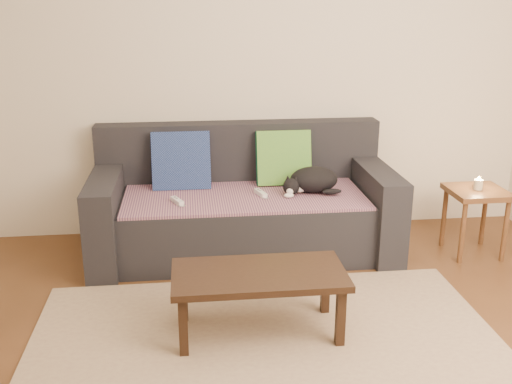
% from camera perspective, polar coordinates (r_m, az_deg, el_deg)
% --- Properties ---
extents(ground, '(4.50, 4.50, 0.00)m').
position_cam_1_polar(ground, '(3.03, 1.75, -17.13)').
color(ground, brown).
rests_on(ground, ground).
extents(back_wall, '(4.50, 0.04, 2.60)m').
position_cam_1_polar(back_wall, '(4.49, -1.85, 12.30)').
color(back_wall, beige).
rests_on(back_wall, ground).
extents(sofa, '(2.10, 0.94, 0.87)m').
position_cam_1_polar(sofa, '(4.28, -1.24, -1.57)').
color(sofa, '#232328').
rests_on(sofa, ground).
extents(throw_blanket, '(1.66, 0.74, 0.02)m').
position_cam_1_polar(throw_blanket, '(4.16, -1.13, -0.42)').
color(throw_blanket, '#4B2A50').
rests_on(throw_blanket, sofa).
extents(cushion_navy, '(0.41, 0.21, 0.43)m').
position_cam_1_polar(cushion_navy, '(4.33, -7.14, 2.96)').
color(cushion_navy, navy).
rests_on(cushion_navy, throw_blanket).
extents(cushion_green, '(0.40, 0.19, 0.41)m').
position_cam_1_polar(cushion_green, '(4.39, 2.63, 3.27)').
color(cushion_green, '#0D573C').
rests_on(cushion_green, throw_blanket).
extents(cat, '(0.44, 0.33, 0.18)m').
position_cam_1_polar(cat, '(4.22, 5.35, 1.12)').
color(cat, black).
rests_on(cat, throw_blanket).
extents(wii_remote_a, '(0.09, 0.15, 0.03)m').
position_cam_1_polar(wii_remote_a, '(4.02, -7.51, -0.86)').
color(wii_remote_a, white).
rests_on(wii_remote_a, throw_blanket).
extents(wii_remote_b, '(0.08, 0.15, 0.03)m').
position_cam_1_polar(wii_remote_b, '(4.15, 0.45, -0.12)').
color(wii_remote_b, white).
rests_on(wii_remote_b, throw_blanket).
extents(side_table, '(0.38, 0.38, 0.48)m').
position_cam_1_polar(side_table, '(4.45, 20.25, -0.79)').
color(side_table, brown).
rests_on(side_table, ground).
extents(candle, '(0.06, 0.06, 0.09)m').
position_cam_1_polar(candle, '(4.42, 20.41, 0.70)').
color(candle, beige).
rests_on(candle, side_table).
extents(rug, '(2.50, 1.80, 0.01)m').
position_cam_1_polar(rug, '(3.15, 1.35, -15.48)').
color(rug, tan).
rests_on(rug, ground).
extents(coffee_table, '(0.92, 0.46, 0.37)m').
position_cam_1_polar(coffee_table, '(3.20, 0.29, -8.35)').
color(coffee_table, black).
rests_on(coffee_table, rug).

